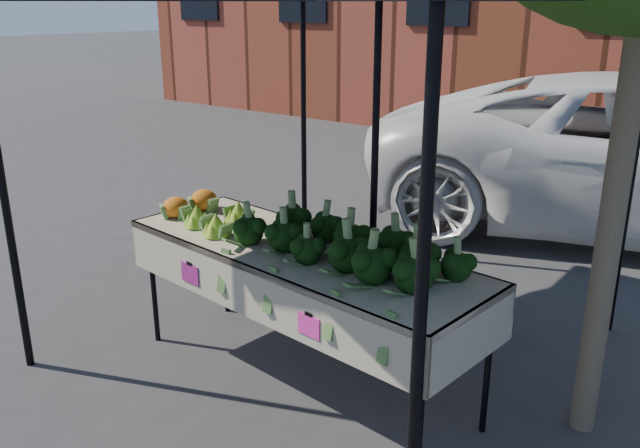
{
  "coord_description": "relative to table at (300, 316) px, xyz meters",
  "views": [
    {
      "loc": [
        2.24,
        -2.7,
        2.3
      ],
      "look_at": [
        -0.12,
        0.34,
        1.0
      ],
      "focal_mm": 37.15,
      "sensor_mm": 36.0,
      "label": 1
    }
  ],
  "objects": [
    {
      "name": "ground",
      "position": [
        0.12,
        -0.14,
        -0.45
      ],
      "size": [
        90.0,
        90.0,
        0.0
      ],
      "primitive_type": "plane",
      "color": "#333336"
    },
    {
      "name": "cauliflower_pair",
      "position": [
        -1.03,
        0.07,
        0.54
      ],
      "size": [
        0.22,
        0.42,
        0.17
      ],
      "primitive_type": "ellipsoid",
      "color": "orange",
      "rests_on": "table"
    },
    {
      "name": "street_tree",
      "position": [
        1.57,
        0.61,
        1.43
      ],
      "size": [
        1.91,
        1.91,
        3.76
      ],
      "primitive_type": null,
      "color": "#1E4C14",
      "rests_on": "ground"
    },
    {
      "name": "canopy",
      "position": [
        -0.1,
        0.49,
        0.92
      ],
      "size": [
        3.16,
        3.16,
        2.74
      ],
      "primitive_type": null,
      "color": "black",
      "rests_on": "ground"
    },
    {
      "name": "table",
      "position": [
        0.0,
        0.0,
        0.0
      ],
      "size": [
        2.46,
        1.01,
        0.9
      ],
      "color": "#B8AA92",
      "rests_on": "ground"
    },
    {
      "name": "broccoli_heap",
      "position": [
        0.33,
        0.03,
        0.58
      ],
      "size": [
        1.46,
        0.56,
        0.25
      ],
      "primitive_type": "ellipsoid",
      "color": "black",
      "rests_on": "table"
    },
    {
      "name": "romanesco_cluster",
      "position": [
        -0.66,
        -0.01,
        0.55
      ],
      "size": [
        0.42,
        0.46,
        0.19
      ],
      "primitive_type": "ellipsoid",
      "color": "#A6BF39",
      "rests_on": "table"
    }
  ]
}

